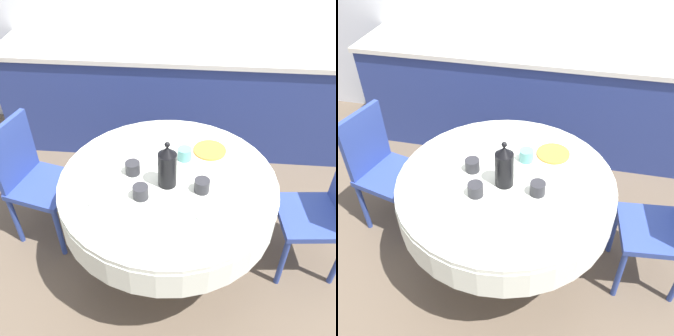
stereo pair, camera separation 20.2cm
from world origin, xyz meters
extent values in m
plane|color=brown|center=(0.00, 0.00, 0.00)|extent=(12.00, 12.00, 0.00)
cube|color=navy|center=(0.00, 1.47, 0.45)|extent=(3.20, 0.60, 0.90)
cube|color=beige|center=(0.00, 1.47, 0.92)|extent=(3.24, 0.64, 0.04)
cylinder|color=brown|center=(0.00, 0.00, 0.02)|extent=(0.44, 0.44, 0.04)
cylinder|color=brown|center=(0.00, 0.00, 0.30)|extent=(0.11, 0.11, 0.51)
cylinder|color=silver|center=(0.00, 0.00, 0.64)|extent=(1.26, 1.26, 0.18)
cylinder|color=silver|center=(0.00, 0.00, 0.75)|extent=(1.25, 1.25, 0.03)
cube|color=#2D428E|center=(0.89, 0.09, 0.44)|extent=(0.44, 0.44, 0.04)
cylinder|color=#2D428E|center=(0.73, -0.11, 0.21)|extent=(0.04, 0.04, 0.42)
cylinder|color=#2D428E|center=(0.70, 0.25, 0.21)|extent=(0.04, 0.04, 0.42)
cylinder|color=#2D428E|center=(1.05, 0.28, 0.21)|extent=(0.04, 0.04, 0.42)
cube|color=#2D428E|center=(-0.87, 0.21, 0.44)|extent=(0.48, 0.48, 0.04)
cube|color=#2D428E|center=(-1.05, 0.26, 0.69)|extent=(0.13, 0.38, 0.45)
cylinder|color=#2D428E|center=(-0.66, 0.34, 0.21)|extent=(0.04, 0.04, 0.42)
cylinder|color=#2D428E|center=(-0.74, 0.00, 0.21)|extent=(0.04, 0.04, 0.42)
cylinder|color=#2D428E|center=(-1.00, 0.43, 0.21)|extent=(0.04, 0.04, 0.42)
cylinder|color=#2D428E|center=(-1.08, 0.08, 0.21)|extent=(0.04, 0.04, 0.42)
cylinder|color=white|center=(-0.31, -0.21, 0.77)|extent=(0.20, 0.20, 0.01)
cylinder|color=#28282D|center=(-0.13, -0.16, 0.80)|extent=(0.09, 0.09, 0.08)
cylinder|color=white|center=(0.27, -0.25, 0.77)|extent=(0.20, 0.20, 0.01)
cylinder|color=#28282D|center=(0.19, -0.08, 0.80)|extent=(0.09, 0.09, 0.08)
cylinder|color=white|center=(-0.32, 0.19, 0.77)|extent=(0.20, 0.20, 0.01)
cylinder|color=#28282D|center=(-0.21, 0.03, 0.80)|extent=(0.09, 0.09, 0.08)
cylinder|color=orange|center=(0.24, 0.28, 0.77)|extent=(0.20, 0.20, 0.01)
cylinder|color=#5BA39E|center=(0.08, 0.19, 0.80)|extent=(0.09, 0.09, 0.08)
cylinder|color=black|center=(0.00, -0.04, 0.87)|extent=(0.10, 0.10, 0.21)
cone|color=black|center=(0.00, -0.04, 0.99)|extent=(0.09, 0.09, 0.05)
sphere|color=black|center=(0.00, -0.04, 1.03)|extent=(0.03, 0.03, 0.03)
camera|label=1|loc=(0.14, -1.60, 2.17)|focal=40.00mm
camera|label=2|loc=(0.34, -1.57, 2.17)|focal=40.00mm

